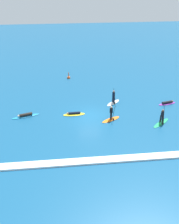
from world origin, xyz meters
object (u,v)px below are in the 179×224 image
Objects in this scene: surfer_on_white_board at (113,99)px; surfer_on_blue_board at (26,115)px; surfer_on_yellow_board at (74,114)px; surfer_on_green_board at (162,119)px; marker_buoy at (69,77)px; surfer_on_orange_board at (111,116)px; surfer_on_purple_board at (167,103)px.

surfer_on_white_board is 0.68× the size of surfer_on_blue_board.
surfer_on_green_board is at bearing 160.48° from surfer_on_yellow_board.
surfer_on_green_board is 0.98× the size of surfer_on_yellow_board.
surfer_on_white_board reaches higher than marker_buoy.
surfer_on_yellow_board is at bearing -89.12° from marker_buoy.
surfer_on_green_board reaches higher than surfer_on_white_board.
surfer_on_yellow_board is at bearing 162.16° from surfer_on_blue_board.
surfer_on_white_board is 11.30m from surfer_on_blue_board.
surfer_on_orange_board reaches higher than surfer_on_blue_board.
surfer_on_white_board reaches higher than surfer_on_purple_board.
surfer_on_green_board is 7.15m from surfer_on_white_board.
surfer_on_blue_board is at bearing -3.63° from surfer_on_yellow_board.
marker_buoy is (-5.47, 9.37, -0.39)m from surfer_on_white_board.
surfer_on_white_board reaches higher than surfer_on_orange_board.
surfer_on_yellow_board is 12.33m from surfer_on_purple_board.
surfer_on_orange_board is (-1.08, -4.21, -0.00)m from surfer_on_white_board.
surfer_on_blue_board is (-11.04, -2.38, -0.38)m from surfer_on_white_board.
surfer_on_white_board is at bearing -59.70° from marker_buoy.
surfer_on_white_board is 4.35m from surfer_on_orange_board.
surfer_on_orange_board is 0.99× the size of surfer_on_purple_board.
surfer_on_purple_board is at bearing -6.93° from surfer_on_orange_board.
marker_buoy reaches higher than surfer_on_purple_board.
marker_buoy is at bearing -94.74° from surfer_on_green_board.
surfer_on_blue_board is at bearing -115.35° from marker_buoy.
marker_buoy is at bearing -102.29° from surfer_on_white_board.
surfer_on_blue_board reaches higher than surfer_on_purple_board.
surfer_on_orange_board is at bearing -171.09° from surfer_on_purple_board.
surfer_on_orange_board is at bearing 156.15° from surfer_on_yellow_board.
surfer_on_orange_board is at bearing 32.99° from surfer_on_white_board.
surfer_on_white_board is at bearing 46.83° from surfer_on_orange_board.
marker_buoy is at bearing 79.17° from surfer_on_orange_board.
surfer_on_blue_board is 1.32× the size of surfer_on_orange_board.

